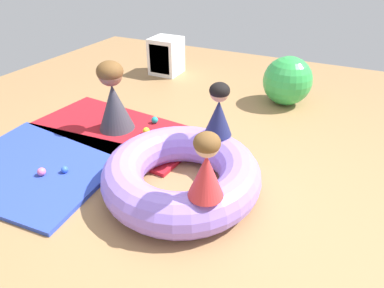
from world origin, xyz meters
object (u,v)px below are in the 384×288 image
Objects in this scene: child_in_navy at (219,110)px; storage_cube at (166,56)px; play_ball_blue at (65,170)px; play_ball_teal at (155,120)px; play_ball_pink at (42,172)px; exercise_ball_large at (287,81)px; adult_seated at (113,97)px; child_in_red at (206,167)px; play_ball_green at (133,150)px; play_ball_yellow at (146,131)px; inflatable_cushion at (181,174)px.

child_in_navy reaches higher than storage_cube.
play_ball_teal is (0.22, 1.17, 0.01)m from play_ball_blue.
exercise_ball_large reaches higher than play_ball_pink.
adult_seated is at bearing 95.90° from play_ball_blue.
child_in_red reaches higher than play_ball_blue.
play_ball_pink is 2.93m from storage_cube.
child_in_red reaches higher than play_ball_green.
storage_cube is at bearing 113.97° from play_ball_yellow.
play_ball_yellow is 0.12× the size of exercise_ball_large.
child_in_navy is 1.65m from play_ball_pink.
child_in_navy is 1.47m from play_ball_blue.
inflatable_cushion is 17.47× the size of play_ball_yellow.
play_ball_green and play_ball_blue have the same top height.
play_ball_yellow is at bearing -27.39° from child_in_red.
adult_seated is 9.69× the size of play_ball_teal.
inflatable_cushion is 1.20m from play_ball_teal.
inflatable_cushion is 2.13× the size of exercise_ball_large.
adult_seated reaches higher than inflatable_cushion.
play_ball_pink is 0.13× the size of storage_cube.
child_in_red is (0.36, -0.33, 0.40)m from inflatable_cushion.
play_ball_teal is (-0.05, 0.25, 0.00)m from play_ball_yellow.
child_in_red reaches higher than storage_cube.
child_in_red is 1.56m from play_ball_yellow.
storage_cube is (-0.83, 1.87, 0.20)m from play_ball_yellow.
play_ball_pink reaches higher than play_ball_green.
play_ball_green is at bearing -117.52° from child_in_navy.
play_ball_green is at bearing 158.87° from inflatable_cushion.
play_ball_yellow is at bearing 73.28° from play_ball_blue.
child_in_navy reaches higher than play_ball_yellow.
exercise_ball_large reaches higher than play_ball_green.
adult_seated is 1.95m from storage_cube.
adult_seated is 1.06m from play_ball_pink.
play_ball_yellow is (-0.88, 0.15, -0.50)m from child_in_navy.
play_ball_green is 0.65m from play_ball_blue.
adult_seated is 1.36× the size of storage_cube.
adult_seated is at bearing 142.65° from play_ball_green.
play_ball_blue is at bearing 11.13° from child_in_red.
play_ball_teal reaches higher than play_ball_yellow.
play_ball_green is (-0.80, -0.21, -0.50)m from child_in_navy.
play_ball_teal is at bearing 79.09° from play_ball_blue.
inflatable_cushion is at bearing -21.13° from play_ball_green.
play_ball_yellow is at bearing -142.42° from child_in_navy.
inflatable_cushion reaches higher than play_ball_teal.
child_in_red reaches higher than play_ball_yellow.
play_ball_blue is (-1.03, -0.28, -0.10)m from inflatable_cushion.
child_in_red is 6.44× the size of play_ball_yellow.
child_in_red is 0.78× the size of exercise_ball_large.
play_ball_blue is (-0.36, -0.54, -0.00)m from play_ball_green.
child_in_navy is at bearing -9.88° from play_ball_yellow.
child_in_red is at bearing -46.05° from play_ball_teal.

